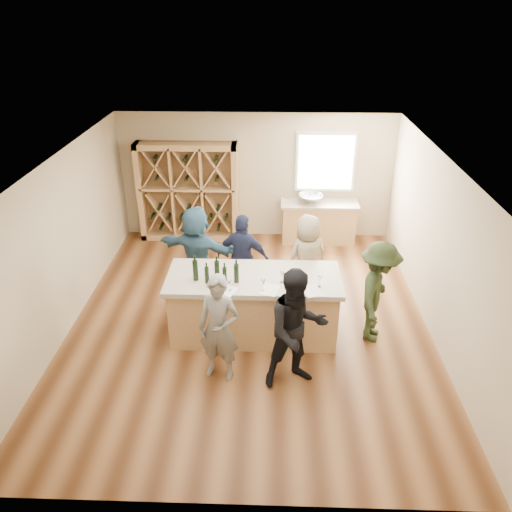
{
  "coord_description": "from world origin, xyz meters",
  "views": [
    {
      "loc": [
        0.34,
        -7.07,
        4.98
      ],
      "look_at": [
        0.1,
        0.2,
        1.15
      ],
      "focal_mm": 35.0,
      "sensor_mm": 36.0,
      "label": 1
    }
  ],
  "objects_px": {
    "wine_bottle_d": "(225,276)",
    "person_far_right": "(307,258)",
    "wine_bottle_c": "(217,270)",
    "person_near_left": "(219,328)",
    "tasting_counter_base": "(254,308)",
    "person_server": "(377,292)",
    "wine_bottle_a": "(195,270)",
    "person_far_mid": "(243,258)",
    "person_near_right": "(297,329)",
    "person_far_left": "(197,252)",
    "sink": "(311,199)",
    "wine_bottle_b": "(207,275)",
    "wine_bottle_e": "(236,273)",
    "wine_rack": "(188,192)"
  },
  "relations": [
    {
      "from": "wine_bottle_c",
      "to": "person_far_left",
      "type": "distance_m",
      "value": 1.46
    },
    {
      "from": "wine_bottle_a",
      "to": "person_near_left",
      "type": "height_order",
      "value": "person_near_left"
    },
    {
      "from": "wine_bottle_c",
      "to": "person_far_left",
      "type": "xyz_separation_m",
      "value": [
        -0.51,
        1.31,
        -0.37
      ]
    },
    {
      "from": "sink",
      "to": "wine_bottle_b",
      "type": "relative_size",
      "value": 2.02
    },
    {
      "from": "wine_bottle_b",
      "to": "wine_bottle_e",
      "type": "distance_m",
      "value": 0.45
    },
    {
      "from": "sink",
      "to": "wine_bottle_c",
      "type": "height_order",
      "value": "wine_bottle_c"
    },
    {
      "from": "wine_bottle_b",
      "to": "person_far_left",
      "type": "distance_m",
      "value": 1.51
    },
    {
      "from": "wine_rack",
      "to": "person_far_mid",
      "type": "distance_m",
      "value": 2.9
    },
    {
      "from": "wine_rack",
      "to": "person_server",
      "type": "distance_m",
      "value": 5.08
    },
    {
      "from": "wine_rack",
      "to": "person_far_left",
      "type": "bearing_deg",
      "value": -77.89
    },
    {
      "from": "wine_bottle_a",
      "to": "wine_rack",
      "type": "bearing_deg",
      "value": 100.52
    },
    {
      "from": "tasting_counter_base",
      "to": "person_near_right",
      "type": "relative_size",
      "value": 1.43
    },
    {
      "from": "wine_rack",
      "to": "wine_bottle_d",
      "type": "bearing_deg",
      "value": -73.32
    },
    {
      "from": "sink",
      "to": "person_near_left",
      "type": "bearing_deg",
      "value": -108.85
    },
    {
      "from": "wine_rack",
      "to": "person_server",
      "type": "bearing_deg",
      "value": -46.07
    },
    {
      "from": "wine_bottle_b",
      "to": "person_server",
      "type": "xyz_separation_m",
      "value": [
        2.64,
        0.18,
        -0.37
      ]
    },
    {
      "from": "wine_bottle_e",
      "to": "person_near_left",
      "type": "relative_size",
      "value": 0.19
    },
    {
      "from": "wine_bottle_c",
      "to": "person_server",
      "type": "bearing_deg",
      "value": 1.65
    },
    {
      "from": "wine_bottle_a",
      "to": "person_far_mid",
      "type": "relative_size",
      "value": 0.2
    },
    {
      "from": "wine_bottle_c",
      "to": "person_near_left",
      "type": "bearing_deg",
      "value": -83.25
    },
    {
      "from": "wine_bottle_a",
      "to": "person_far_left",
      "type": "xyz_separation_m",
      "value": [
        -0.18,
        1.34,
        -0.38
      ]
    },
    {
      "from": "person_near_right",
      "to": "person_far_right",
      "type": "xyz_separation_m",
      "value": [
        0.28,
        2.3,
        -0.11
      ]
    },
    {
      "from": "person_far_mid",
      "to": "wine_bottle_c",
      "type": "bearing_deg",
      "value": 88.83
    },
    {
      "from": "wine_bottle_e",
      "to": "person_far_mid",
      "type": "distance_m",
      "value": 1.32
    },
    {
      "from": "wine_bottle_d",
      "to": "person_far_mid",
      "type": "relative_size",
      "value": 0.17
    },
    {
      "from": "wine_bottle_b",
      "to": "wine_bottle_c",
      "type": "relative_size",
      "value": 0.85
    },
    {
      "from": "wine_bottle_d",
      "to": "wine_bottle_a",
      "type": "bearing_deg",
      "value": 168.6
    },
    {
      "from": "person_server",
      "to": "person_far_mid",
      "type": "xyz_separation_m",
      "value": [
        -2.17,
        1.11,
        -0.03
      ]
    },
    {
      "from": "person_server",
      "to": "person_far_right",
      "type": "height_order",
      "value": "person_server"
    },
    {
      "from": "wine_bottle_c",
      "to": "person_server",
      "type": "distance_m",
      "value": 2.53
    },
    {
      "from": "wine_bottle_b",
      "to": "person_near_right",
      "type": "bearing_deg",
      "value": -34.45
    },
    {
      "from": "wine_bottle_d",
      "to": "person_far_right",
      "type": "bearing_deg",
      "value": 46.11
    },
    {
      "from": "wine_bottle_d",
      "to": "person_near_right",
      "type": "relative_size",
      "value": 0.15
    },
    {
      "from": "wine_bottle_e",
      "to": "person_near_right",
      "type": "xyz_separation_m",
      "value": [
        0.89,
        -0.95,
        -0.32
      ]
    },
    {
      "from": "wine_rack",
      "to": "sink",
      "type": "height_order",
      "value": "wine_rack"
    },
    {
      "from": "wine_bottle_e",
      "to": "person_far_right",
      "type": "distance_m",
      "value": 1.84
    },
    {
      "from": "wine_bottle_e",
      "to": "person_server",
      "type": "distance_m",
      "value": 2.23
    },
    {
      "from": "person_far_mid",
      "to": "wine_bottle_d",
      "type": "bearing_deg",
      "value": 95.56
    },
    {
      "from": "sink",
      "to": "person_far_right",
      "type": "relative_size",
      "value": 0.34
    },
    {
      "from": "wine_rack",
      "to": "person_server",
      "type": "xyz_separation_m",
      "value": [
        3.52,
        -3.66,
        -0.25
      ]
    },
    {
      "from": "wine_bottle_d",
      "to": "person_far_right",
      "type": "height_order",
      "value": "person_far_right"
    },
    {
      "from": "person_far_left",
      "to": "wine_bottle_b",
      "type": "bearing_deg",
      "value": 121.26
    },
    {
      "from": "wine_bottle_d",
      "to": "person_near_right",
      "type": "bearing_deg",
      "value": -40.48
    },
    {
      "from": "sink",
      "to": "person_near_left",
      "type": "distance_m",
      "value": 4.85
    },
    {
      "from": "wine_bottle_b",
      "to": "person_server",
      "type": "height_order",
      "value": "person_server"
    },
    {
      "from": "person_near_left",
      "to": "person_far_right",
      "type": "bearing_deg",
      "value": 72.76
    },
    {
      "from": "person_near_right",
      "to": "person_server",
      "type": "height_order",
      "value": "person_near_right"
    },
    {
      "from": "tasting_counter_base",
      "to": "person_server",
      "type": "distance_m",
      "value": 1.97
    },
    {
      "from": "person_far_right",
      "to": "person_near_left",
      "type": "bearing_deg",
      "value": 32.86
    },
    {
      "from": "wine_bottle_a",
      "to": "person_near_right",
      "type": "height_order",
      "value": "person_near_right"
    }
  ]
}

